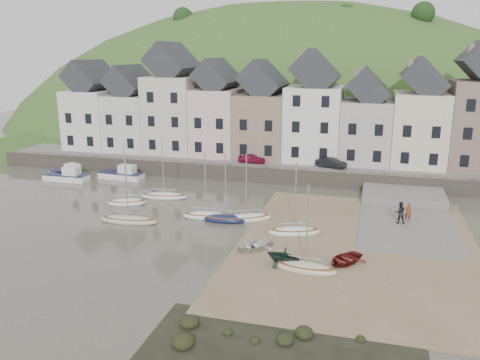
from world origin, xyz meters
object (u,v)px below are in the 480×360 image
(person_dark, at_px, (400,213))
(rowboat_green, at_px, (283,256))
(person_red, at_px, (408,212))
(car_left, at_px, (252,158))
(sailboat_0, at_px, (164,196))
(car_right, at_px, (331,163))
(rowboat_red, at_px, (345,259))
(rowboat_white, at_px, (254,245))

(person_dark, bearing_deg, rowboat_green, 44.26)
(person_red, bearing_deg, car_left, -35.34)
(sailboat_0, distance_m, rowboat_green, 19.51)
(person_dark, bearing_deg, car_right, -71.10)
(rowboat_red, xyz_separation_m, person_dark, (4.02, 9.62, 0.70))
(car_right, bearing_deg, rowboat_red, -155.70)
(sailboat_0, relative_size, car_left, 1.93)
(rowboat_green, distance_m, person_dark, 13.66)
(rowboat_white, bearing_deg, person_red, 84.29)
(rowboat_white, distance_m, rowboat_red, 6.85)
(rowboat_red, height_order, person_dark, person_dark)
(person_red, bearing_deg, rowboat_red, 66.42)
(rowboat_green, height_order, car_right, car_right)
(rowboat_red, bearing_deg, car_right, 130.88)
(person_dark, relative_size, car_left, 0.59)
(car_left, bearing_deg, car_right, -89.18)
(sailboat_0, bearing_deg, rowboat_white, -41.47)
(rowboat_green, xyz_separation_m, rowboat_red, (4.15, 1.32, -0.33))
(sailboat_0, relative_size, person_dark, 3.29)
(sailboat_0, height_order, person_dark, sailboat_0)
(rowboat_white, bearing_deg, car_right, 125.09)
(person_red, relative_size, person_dark, 0.85)
(sailboat_0, bearing_deg, car_left, 61.42)
(person_red, bearing_deg, rowboat_white, 40.78)
(sailboat_0, relative_size, rowboat_white, 2.09)
(rowboat_green, bearing_deg, car_left, -146.68)
(sailboat_0, relative_size, rowboat_red, 2.06)
(sailboat_0, distance_m, person_dark, 23.01)
(person_dark, bearing_deg, car_left, -48.08)
(rowboat_red, xyz_separation_m, person_red, (4.74, 10.37, 0.56))
(car_right, bearing_deg, person_dark, -135.48)
(rowboat_green, bearing_deg, car_right, -168.12)
(rowboat_white, height_order, rowboat_red, rowboat_red)
(rowboat_white, xyz_separation_m, rowboat_red, (6.81, -0.75, 0.00))
(rowboat_red, distance_m, person_dark, 10.45)
(rowboat_white, xyz_separation_m, person_dark, (10.83, 8.86, 0.71))
(rowboat_green, xyz_separation_m, car_right, (1.05, 24.41, 1.47))
(rowboat_green, height_order, person_dark, person_dark)
(car_left, bearing_deg, person_dark, -128.29)
(sailboat_0, height_order, person_red, sailboat_0)
(person_red, distance_m, car_left, 21.50)
(rowboat_white, relative_size, car_left, 0.92)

